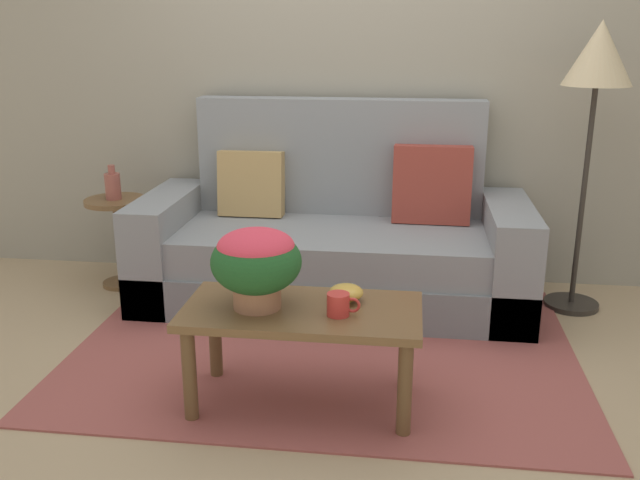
# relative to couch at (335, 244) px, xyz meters

# --- Properties ---
(ground_plane) EXTENTS (14.00, 14.00, 0.00)m
(ground_plane) POSITION_rel_couch_xyz_m (0.03, -0.72, -0.33)
(ground_plane) COLOR tan
(wall_back) EXTENTS (6.40, 0.12, 2.67)m
(wall_back) POSITION_rel_couch_xyz_m (0.03, 0.48, 1.00)
(wall_back) COLOR gray
(wall_back) RESTS_ON ground
(area_rug) EXTENTS (2.47, 1.81, 0.01)m
(area_rug) POSITION_rel_couch_xyz_m (0.03, -0.70, -0.33)
(area_rug) COLOR #994C47
(area_rug) RESTS_ON ground
(couch) EXTENTS (2.21, 0.91, 1.14)m
(couch) POSITION_rel_couch_xyz_m (0.00, 0.00, 0.00)
(couch) COLOR slate
(couch) RESTS_ON ground
(coffee_table) EXTENTS (0.98, 0.50, 0.44)m
(coffee_table) POSITION_rel_couch_xyz_m (0.00, -1.24, 0.04)
(coffee_table) COLOR brown
(coffee_table) RESTS_ON ground
(side_table) EXTENTS (0.37, 0.37, 0.55)m
(side_table) POSITION_rel_couch_xyz_m (-1.34, 0.02, 0.05)
(side_table) COLOR brown
(side_table) RESTS_ON ground
(floor_lamp) EXTENTS (0.36, 0.36, 1.59)m
(floor_lamp) POSITION_rel_couch_xyz_m (1.37, 0.03, 0.98)
(floor_lamp) COLOR #2D2823
(floor_lamp) RESTS_ON ground
(potted_plant) EXTENTS (0.37, 0.37, 0.33)m
(potted_plant) POSITION_rel_couch_xyz_m (-0.18, -1.26, 0.31)
(potted_plant) COLOR #A36B4C
(potted_plant) RESTS_ON coffee_table
(coffee_mug) EXTENTS (0.14, 0.09, 0.09)m
(coffee_mug) POSITION_rel_couch_xyz_m (0.16, -1.30, 0.16)
(coffee_mug) COLOR red
(coffee_mug) RESTS_ON coffee_table
(snack_bowl) EXTENTS (0.15, 0.15, 0.07)m
(snack_bowl) POSITION_rel_couch_xyz_m (0.18, -1.15, 0.15)
(snack_bowl) COLOR gold
(snack_bowl) RESTS_ON coffee_table
(table_vase) EXTENTS (0.09, 0.09, 0.21)m
(table_vase) POSITION_rel_couch_xyz_m (-1.34, 0.02, 0.31)
(table_vase) COLOR #934C42
(table_vase) RESTS_ON side_table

